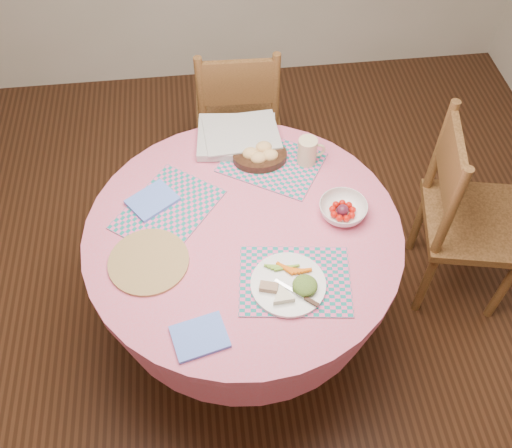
# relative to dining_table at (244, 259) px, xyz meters

# --- Properties ---
(ground) EXTENTS (4.00, 4.00, 0.00)m
(ground) POSITION_rel_dining_table_xyz_m (0.00, 0.00, -0.56)
(ground) COLOR #331C0F
(ground) RESTS_ON ground
(dining_table) EXTENTS (1.24, 1.24, 0.75)m
(dining_table) POSITION_rel_dining_table_xyz_m (0.00, 0.00, 0.00)
(dining_table) COLOR #DA6689
(dining_table) RESTS_ON ground
(chair_right) EXTENTS (0.53, 0.54, 1.00)m
(chair_right) POSITION_rel_dining_table_xyz_m (1.01, 0.15, -0.04)
(chair_right) COLOR brown
(chair_right) RESTS_ON ground
(chair_back) EXTENTS (0.46, 0.44, 0.95)m
(chair_back) POSITION_rel_dining_table_xyz_m (0.07, 0.97, -0.06)
(chair_back) COLOR brown
(chair_back) RESTS_ON ground
(placemat_front) EXTENTS (0.44, 0.35, 0.01)m
(placemat_front) POSITION_rel_dining_table_xyz_m (0.16, -0.25, 0.20)
(placemat_front) COLOR #157B75
(placemat_front) RESTS_ON dining_table
(placemat_left) EXTENTS (0.48, 0.50, 0.01)m
(placemat_left) POSITION_rel_dining_table_xyz_m (-0.29, 0.14, 0.20)
(placemat_left) COLOR #157B75
(placemat_left) RESTS_ON dining_table
(placemat_back) EXTENTS (0.50, 0.47, 0.01)m
(placemat_back) POSITION_rel_dining_table_xyz_m (0.16, 0.35, 0.20)
(placemat_back) COLOR #157B75
(placemat_back) RESTS_ON dining_table
(wicker_trivet) EXTENTS (0.30, 0.30, 0.01)m
(wicker_trivet) POSITION_rel_dining_table_xyz_m (-0.36, -0.11, 0.20)
(wicker_trivet) COLOR olive
(wicker_trivet) RESTS_ON dining_table
(napkin_near) EXTENTS (0.21, 0.18, 0.01)m
(napkin_near) POSITION_rel_dining_table_xyz_m (-0.19, -0.44, 0.20)
(napkin_near) COLOR #5C82EE
(napkin_near) RESTS_ON dining_table
(napkin_far) EXTENTS (0.23, 0.22, 0.01)m
(napkin_far) POSITION_rel_dining_table_xyz_m (-0.35, 0.18, 0.21)
(napkin_far) COLOR #5C82EE
(napkin_far) RESTS_ON placemat_left
(dinner_plate) EXTENTS (0.27, 0.27, 0.05)m
(dinner_plate) POSITION_rel_dining_table_xyz_m (0.14, -0.28, 0.22)
(dinner_plate) COLOR white
(dinner_plate) RESTS_ON placemat_front
(bread_bowl) EXTENTS (0.23, 0.23, 0.08)m
(bread_bowl) POSITION_rel_dining_table_xyz_m (0.11, 0.36, 0.23)
(bread_bowl) COLOR black
(bread_bowl) RESTS_ON placemat_back
(latte_mug) EXTENTS (0.12, 0.08, 0.12)m
(latte_mug) POSITION_rel_dining_table_xyz_m (0.31, 0.33, 0.26)
(latte_mug) COLOR beige
(latte_mug) RESTS_ON placemat_back
(fruit_bowl) EXTENTS (0.23, 0.23, 0.06)m
(fruit_bowl) POSITION_rel_dining_table_xyz_m (0.40, 0.03, 0.22)
(fruit_bowl) COLOR white
(fruit_bowl) RESTS_ON dining_table
(newspaper_stack) EXTENTS (0.37, 0.30, 0.04)m
(newspaper_stack) POSITION_rel_dining_table_xyz_m (0.03, 0.50, 0.22)
(newspaper_stack) COLOR silver
(newspaper_stack) RESTS_ON dining_table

